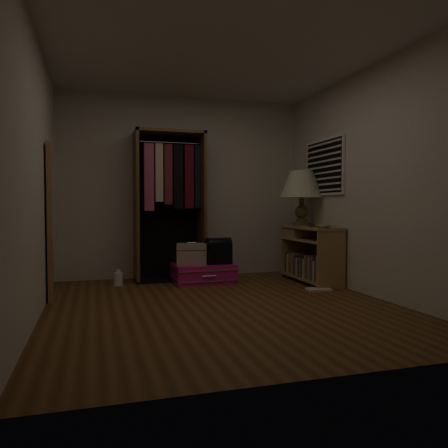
% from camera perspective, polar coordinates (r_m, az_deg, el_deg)
% --- Properties ---
extents(ground, '(4.00, 4.00, 0.00)m').
position_cam_1_polar(ground, '(4.56, -0.19, -10.59)').
color(ground, '#563418').
rests_on(ground, ground).
extents(room_walls, '(3.52, 4.02, 2.60)m').
position_cam_1_polar(room_walls, '(4.54, 0.57, 8.40)').
color(room_walls, beige).
rests_on(room_walls, ground).
extents(console_bookshelf, '(0.42, 1.12, 0.75)m').
position_cam_1_polar(console_bookshelf, '(6.03, 11.10, -3.73)').
color(console_bookshelf, '#A37E4F').
rests_on(console_bookshelf, ground).
extents(open_wardrobe, '(0.97, 0.50, 2.05)m').
position_cam_1_polar(open_wardrobe, '(6.13, -6.90, 4.17)').
color(open_wardrobe, brown).
rests_on(open_wardrobe, ground).
extents(floor_mirror, '(0.06, 0.80, 1.70)m').
position_cam_1_polar(floor_mirror, '(5.29, -21.44, 0.32)').
color(floor_mirror, '#AE7854').
rests_on(floor_mirror, ground).
extents(pink_suitcase, '(0.83, 0.61, 0.25)m').
position_cam_1_polar(pink_suitcase, '(5.91, -2.73, -6.40)').
color(pink_suitcase, '#C71878').
rests_on(pink_suitcase, ground).
extents(train_case, '(0.45, 0.35, 0.29)m').
position_cam_1_polar(train_case, '(5.89, -4.27, -3.86)').
color(train_case, tan).
rests_on(train_case, pink_suitcase).
extents(black_bag, '(0.34, 0.23, 0.35)m').
position_cam_1_polar(black_bag, '(5.85, -0.73, -3.46)').
color(black_bag, black).
rests_on(black_bag, pink_suitcase).
extents(table_lamp, '(0.74, 0.74, 0.77)m').
position_cam_1_polar(table_lamp, '(6.23, 10.10, 4.95)').
color(table_lamp, '#464C24').
rests_on(table_lamp, console_bookshelf).
extents(brass_tray, '(0.37, 0.37, 0.02)m').
position_cam_1_polar(brass_tray, '(5.78, 12.35, -0.34)').
color(brass_tray, '#A97F41').
rests_on(brass_tray, console_bookshelf).
extents(ceramic_bowl, '(0.20, 0.20, 0.04)m').
position_cam_1_polar(ceramic_bowl, '(5.58, 12.91, -0.32)').
color(ceramic_bowl, '#A9CBAF').
rests_on(ceramic_bowl, console_bookshelf).
extents(white_jug, '(0.13, 0.13, 0.21)m').
position_cam_1_polar(white_jug, '(5.83, -13.66, -6.95)').
color(white_jug, white).
rests_on(white_jug, ground).
extents(floor_book, '(0.33, 0.28, 0.03)m').
position_cam_1_polar(floor_book, '(5.50, 12.13, -8.29)').
color(floor_book, beige).
rests_on(floor_book, ground).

